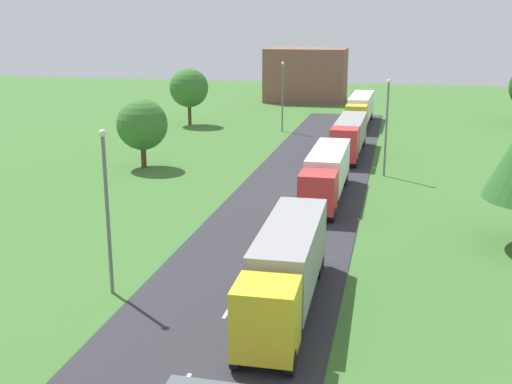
% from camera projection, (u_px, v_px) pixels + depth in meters
% --- Properties ---
extents(road, '(10.00, 140.00, 0.06)m').
position_uv_depth(road, '(189.00, 375.00, 24.14)').
color(road, '#2B2B30').
rests_on(road, ground).
extents(truck_second, '(2.71, 12.16, 3.70)m').
position_uv_depth(truck_second, '(287.00, 265.00, 29.18)').
color(truck_second, yellow).
rests_on(truck_second, road).
extents(truck_third, '(2.53, 12.50, 3.48)m').
position_uv_depth(truck_third, '(326.00, 172.00, 47.46)').
color(truck_third, red).
rests_on(truck_third, road).
extents(truck_fourth, '(2.60, 12.94, 3.47)m').
position_uv_depth(truck_fourth, '(349.00, 134.00, 62.86)').
color(truck_fourth, red).
rests_on(truck_fourth, road).
extents(truck_fifth, '(2.69, 14.21, 3.67)m').
position_uv_depth(truck_fifth, '(360.00, 108.00, 80.52)').
color(truck_fifth, yellow).
rests_on(truck_fifth, road).
extents(lamppost_second, '(0.36, 0.36, 8.15)m').
position_uv_depth(lamppost_second, '(107.00, 204.00, 30.33)').
color(lamppost_second, slate).
rests_on(lamppost_second, ground).
extents(lamppost_third, '(0.36, 0.36, 8.24)m').
position_uv_depth(lamppost_third, '(387.00, 123.00, 53.76)').
color(lamppost_third, slate).
rests_on(lamppost_third, ground).
extents(lamppost_fourth, '(0.36, 0.36, 8.24)m').
position_uv_depth(lamppost_fourth, '(282.00, 93.00, 75.34)').
color(lamppost_fourth, slate).
rests_on(lamppost_fourth, ground).
extents(tree_birch, '(4.59, 4.59, 6.23)m').
position_uv_depth(tree_birch, '(142.00, 125.00, 57.13)').
color(tree_birch, '#513823').
rests_on(tree_birch, ground).
extents(tree_pine, '(4.87, 4.87, 7.13)m').
position_uv_depth(tree_pine, '(189.00, 88.00, 80.18)').
color(tree_pine, '#513823').
rests_on(tree_pine, ground).
extents(distant_building, '(12.81, 8.12, 8.48)m').
position_uv_depth(distant_building, '(306.00, 75.00, 103.56)').
color(distant_building, brown).
rests_on(distant_building, ground).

